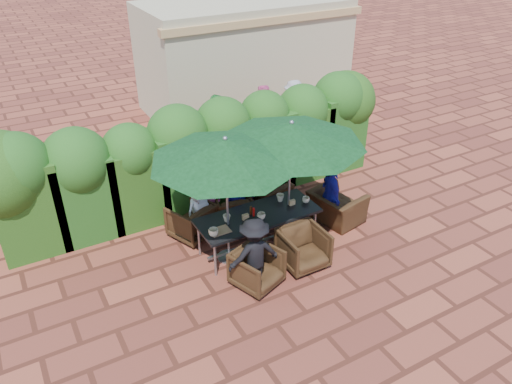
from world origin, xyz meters
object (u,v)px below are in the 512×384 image
umbrella_right (291,134)px  chair_far_right (269,195)px  chair_near_left (257,267)px  chair_end_right (337,202)px  umbrella_left (225,150)px  chair_far_mid (232,207)px  chair_near_right (303,247)px  chair_far_left (192,219)px  dining_table (258,218)px

umbrella_right → chair_far_right: umbrella_right is taller
chair_near_left → chair_end_right: 2.56m
umbrella_left → chair_end_right: (2.48, 0.04, -1.78)m
umbrella_right → chair_end_right: umbrella_right is taller
chair_far_mid → chair_far_right: size_ratio=0.96×
chair_far_mid → chair_near_right: chair_near_right is taller
chair_near_right → chair_end_right: 1.65m
umbrella_left → umbrella_right: size_ratio=0.97×
umbrella_right → umbrella_left: bearing=-178.6°
chair_far_left → chair_near_right: bearing=105.4°
umbrella_right → chair_near_left: size_ratio=3.57×
chair_far_mid → chair_near_left: bearing=88.3°
chair_far_mid → chair_end_right: size_ratio=0.74×
umbrella_right → chair_far_left: bearing=149.3°
chair_far_right → chair_near_left: bearing=44.6°
chair_end_right → umbrella_left: bearing=80.0°
umbrella_left → chair_near_left: bearing=-83.8°
chair_far_right → chair_far_mid: bearing=-8.1°
chair_end_right → chair_far_right: bearing=34.5°
dining_table → chair_far_mid: size_ratio=3.11×
umbrella_left → chair_near_right: 2.27m
dining_table → umbrella_right: bearing=1.6°
umbrella_right → chair_end_right: (1.18, 0.01, -1.78)m
chair_far_mid → chair_end_right: chair_end_right is taller
chair_far_left → chair_near_left: chair_far_left is taller
chair_far_left → chair_far_mid: 0.90m
dining_table → umbrella_right: 1.68m
umbrella_left → chair_near_right: umbrella_left is taller
chair_far_mid → chair_near_right: (0.49, -1.84, 0.03)m
dining_table → chair_far_left: size_ratio=2.94×
chair_near_left → chair_near_right: size_ratio=0.95×
chair_far_mid → chair_near_left: 1.96m
umbrella_left → chair_near_left: (0.10, -0.89, -1.84)m
chair_end_right → dining_table: bearing=79.9°
dining_table → chair_near_right: chair_near_right is taller
umbrella_right → chair_far_mid: umbrella_right is taller
umbrella_left → chair_near_right: size_ratio=3.28×
chair_far_right → chair_near_right: chair_near_right is taller
dining_table → chair_end_right: bearing=0.8°
umbrella_left → chair_far_left: bearing=107.6°
chair_near_left → chair_far_left: bearing=82.0°
dining_table → chair_far_right: size_ratio=2.99×
umbrella_left → chair_far_left: 2.10m
dining_table → chair_near_right: size_ratio=2.90×
umbrella_right → chair_end_right: bearing=0.4°
umbrella_left → chair_far_right: bearing=35.2°
chair_far_right → chair_near_left: 2.36m
umbrella_right → chair_near_right: (-0.22, -0.86, -1.82)m
chair_far_right → chair_near_left: chair_far_right is taller
umbrella_left → chair_far_mid: (0.59, 1.01, -1.84)m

